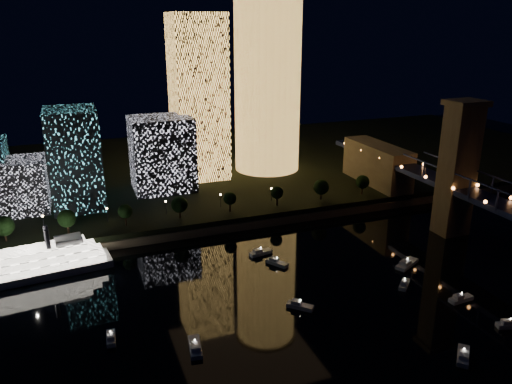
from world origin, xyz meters
TOP-DOWN VIEW (x-y plane):
  - ground at (0.00, 0.00)m, footprint 520.00×520.00m
  - far_bank at (0.00, 160.00)m, footprint 420.00×160.00m
  - seawall at (0.00, 82.00)m, footprint 420.00×6.00m
  - tower_cylindrical at (26.62, 140.54)m, footprint 34.00×34.00m
  - tower_rectangular at (-8.16, 139.53)m, footprint 23.56×23.56m
  - midrise_blocks at (-63.41, 121.55)m, footprint 93.96×32.80m
  - riverboat at (-84.23, 67.91)m, footprint 53.34×16.88m
  - motorboats at (-5.53, 13.87)m, footprint 102.70×85.45m
  - esplanade_trees at (-33.59, 88.00)m, footprint 165.86×6.96m
  - street_lamps at (-34.00, 94.00)m, footprint 132.70×0.70m

SIDE VIEW (x-z plane):
  - ground at x=0.00m, z-range 0.00..0.00m
  - motorboats at x=-5.53m, z-range -0.58..2.20m
  - seawall at x=0.00m, z-range 0.00..3.00m
  - far_bank at x=0.00m, z-range 0.00..5.00m
  - riverboat at x=-84.23m, z-range -3.85..11.96m
  - street_lamps at x=-34.00m, z-range 6.20..11.85m
  - esplanade_trees at x=-33.59m, z-range 5.98..14.96m
  - midrise_blocks at x=-63.41m, z-range 1.40..40.66m
  - tower_rectangular at x=-8.16m, z-range 5.00..79.97m
  - tower_cylindrical at x=26.62m, z-range 5.13..95.00m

